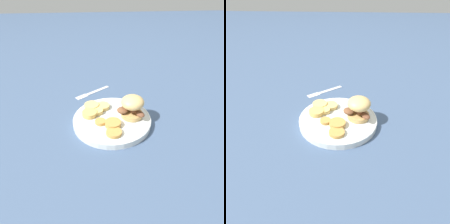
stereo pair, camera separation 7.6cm
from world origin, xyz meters
The scene contains 11 objects.
ground_plane centered at (0.00, 0.00, 0.00)m, with size 4.00×4.00×0.00m, color #3D5170.
dinner_plate centered at (0.00, 0.00, 0.01)m, with size 0.28×0.28×0.02m.
sandwich centered at (0.01, -0.07, 0.06)m, with size 0.11×0.10×0.08m.
potato_round_0 centered at (0.02, 0.08, 0.03)m, with size 0.05×0.05×0.02m, color tan.
potato_round_1 centered at (0.07, 0.07, 0.03)m, with size 0.05×0.05×0.02m, color #DBB766.
potato_round_2 centered at (-0.03, 0.04, 0.03)m, with size 0.04×0.04×0.01m, color #BC8942.
potato_round_3 centered at (0.07, 0.03, 0.03)m, with size 0.05×0.05×0.01m, color #DBB766.
potato_round_4 centered at (-0.04, 0.00, 0.03)m, with size 0.06×0.06×0.02m, color #BC8942.
potato_round_5 centered at (0.03, 0.05, 0.03)m, with size 0.04×0.04×0.01m, color #DBB766.
potato_round_6 centered at (-0.09, 0.00, 0.03)m, with size 0.05×0.05×0.01m, color #BC8942.
fork centered at (0.22, 0.07, 0.00)m, with size 0.12×0.15×0.00m.
Camera 2 is at (-0.62, -0.03, 0.49)m, focal length 35.00 mm.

